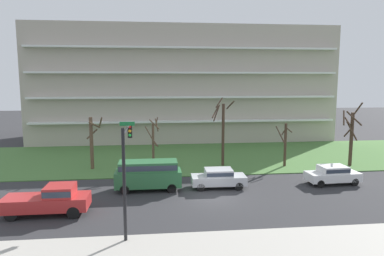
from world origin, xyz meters
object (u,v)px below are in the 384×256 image
(van_green_near_left, at_px, (148,173))
(sedan_silver_center_left, at_px, (219,177))
(tree_far_left, at_px, (92,141))
(pickup_red_near_right, at_px, (50,199))
(traffic_signal_mast, at_px, (127,157))
(tree_right, at_px, (285,143))
(tree_center, at_px, (222,130))
(tree_left, at_px, (153,143))
(tree_far_right, at_px, (351,135))
(sedan_white_center_right, at_px, (333,174))

(van_green_near_left, xyz_separation_m, sedan_silver_center_left, (5.68, 0.00, -0.52))
(tree_far_left, bearing_deg, pickup_red_near_right, -93.77)
(traffic_signal_mast, bearing_deg, tree_right, 42.43)
(tree_far_left, relative_size, tree_center, 0.75)
(tree_far_left, height_order, tree_right, tree_far_left)
(sedan_silver_center_left, bearing_deg, van_green_near_left, 1.24)
(tree_far_left, xyz_separation_m, tree_left, (5.94, -1.41, -0.11))
(tree_far_right, distance_m, sedan_silver_center_left, 15.79)
(tree_center, height_order, tree_right, tree_center)
(tree_left, height_order, sedan_white_center_right, tree_left)
(tree_center, distance_m, pickup_red_near_right, 18.18)
(sedan_white_center_right, height_order, traffic_signal_mast, traffic_signal_mast)
(van_green_near_left, relative_size, sedan_silver_center_left, 1.17)
(tree_far_right, bearing_deg, traffic_signal_mast, -148.91)
(pickup_red_near_right, bearing_deg, sedan_white_center_right, 11.97)
(traffic_signal_mast, bearing_deg, sedan_silver_center_left, 46.94)
(tree_left, xyz_separation_m, tree_center, (6.96, 1.42, 0.95))
(tree_left, xyz_separation_m, sedan_white_center_right, (15.04, -5.77, -1.87))
(tree_far_right, xyz_separation_m, pickup_red_near_right, (-26.53, -10.12, -2.27))
(tree_far_left, xyz_separation_m, van_green_near_left, (5.52, -7.18, -1.45))
(sedan_white_center_right, relative_size, traffic_signal_mast, 0.72)
(tree_far_left, bearing_deg, sedan_white_center_right, -18.90)
(tree_right, height_order, sedan_white_center_right, tree_right)
(sedan_silver_center_left, relative_size, traffic_signal_mast, 0.71)
(van_green_near_left, distance_m, traffic_signal_mast, 7.88)
(sedan_silver_center_left, bearing_deg, tree_far_left, -31.43)
(tree_center, bearing_deg, tree_left, -168.48)
(traffic_signal_mast, bearing_deg, sedan_white_center_right, 23.63)
(van_green_near_left, xyz_separation_m, pickup_red_near_right, (-6.29, -4.50, -0.38))
(tree_far_left, relative_size, pickup_red_near_right, 0.97)
(tree_right, xyz_separation_m, sedan_white_center_right, (1.89, -6.16, -1.54))
(tree_far_left, relative_size, van_green_near_left, 1.01)
(tree_center, xyz_separation_m, tree_far_right, (12.87, -1.57, -0.40))
(tree_far_right, distance_m, sedan_white_center_right, 7.76)
(traffic_signal_mast, bearing_deg, tree_far_left, 107.11)
(tree_right, height_order, van_green_near_left, tree_right)
(tree_far_left, xyz_separation_m, tree_right, (19.09, -1.02, -0.44))
(sedan_silver_center_left, height_order, pickup_red_near_right, pickup_red_near_right)
(tree_left, height_order, tree_far_right, tree_far_right)
(tree_far_right, height_order, pickup_red_near_right, tree_far_right)
(tree_right, distance_m, pickup_red_near_right, 22.59)
(tree_left, bearing_deg, pickup_red_near_right, -123.15)
(tree_left, height_order, tree_right, tree_left)
(sedan_silver_center_left, bearing_deg, tree_right, -140.79)
(traffic_signal_mast, bearing_deg, tree_left, 83.42)
(tree_center, relative_size, sedan_silver_center_left, 1.57)
(sedan_silver_center_left, xyz_separation_m, sedan_white_center_right, (9.78, 0.00, 0.00))
(tree_far_left, bearing_deg, traffic_signal_mast, -72.89)
(tree_left, xyz_separation_m, traffic_signal_mast, (-1.50, -13.01, 1.57))
(tree_far_right, bearing_deg, tree_left, 179.56)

